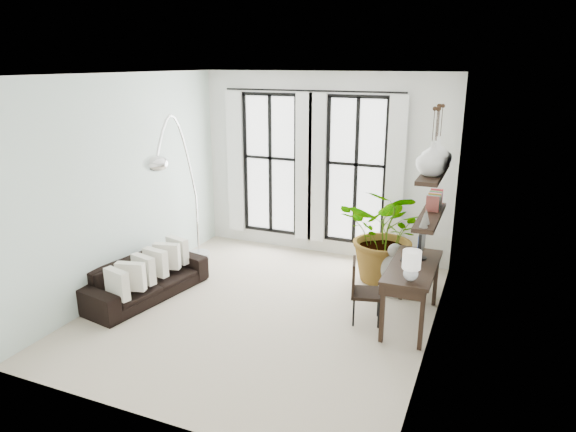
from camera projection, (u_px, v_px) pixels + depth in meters
The scene contains 16 objects.
floor at pixel (264, 310), 7.21m from camera, with size 5.00×5.00×0.00m, color beige.
ceiling at pixel (260, 74), 6.29m from camera, with size 5.00×5.00×0.00m, color white.
wall_left at pixel (124, 185), 7.58m from camera, with size 5.00×5.00×0.00m, color silver.
wall_right at pixel (438, 219), 5.92m from camera, with size 5.00×5.00×0.00m, color white.
wall_back at pixel (323, 166), 8.96m from camera, with size 4.50×4.50×0.00m, color white.
windows at pixel (311, 168), 8.98m from camera, with size 3.26×0.13×2.65m.
wall_shelves at pixel (432, 198), 6.34m from camera, with size 0.25×1.30×0.60m.
sofa at pixel (145, 278), 7.56m from camera, with size 1.94×0.76×0.57m, color black.
throw_pillows at pixel (150, 266), 7.46m from camera, with size 0.40×1.52×0.40m.
plant at pixel (388, 234), 7.95m from camera, with size 1.40×1.21×1.55m, color #2D7228.
desk at pixel (412, 271), 6.60m from camera, with size 0.59×1.40×1.22m.
desk_chair at pixel (361, 287), 6.77m from camera, with size 0.49×0.49×0.86m.
arc_lamp at pixel (176, 153), 7.74m from camera, with size 0.77×1.93×2.61m.
buddha at pixel (394, 272), 7.66m from camera, with size 0.43×0.43×0.78m.
vase_a at pixel (432, 159), 5.93m from camera, with size 0.37×0.37×0.38m, color white.
vase_b at pixel (437, 154), 6.28m from camera, with size 0.37×0.37×0.38m, color white.
Camera 1 is at (2.82, -5.89, 3.35)m, focal length 32.00 mm.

